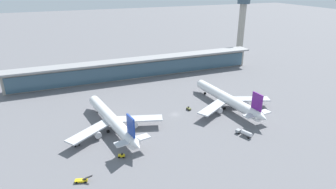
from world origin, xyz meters
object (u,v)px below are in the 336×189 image
airliner_left_stand (112,120)px  service_truck_mid_apron_yellow (122,156)px  airliner_centre_stand (228,99)px  service_truck_by_tail_yellow (82,180)px  service_truck_near_nose_grey (77,144)px  control_tower (242,21)px  service_truck_on_taxiway_olive (189,109)px  service_truck_under_wing_grey (245,133)px

airliner_left_stand → service_truck_mid_apron_yellow: (-1.61, -25.93, -4.71)m
airliner_centre_stand → service_truck_by_tail_yellow: 97.11m
service_truck_near_nose_grey → service_truck_mid_apron_yellow: 24.33m
service_truck_mid_apron_yellow → control_tower: control_tower is taller
service_truck_mid_apron_yellow → service_truck_on_taxiway_olive: size_ratio=1.04×
service_truck_on_taxiway_olive → control_tower: control_tower is taller
service_truck_under_wing_grey → service_truck_on_taxiway_olive: service_truck_under_wing_grey is taller
airliner_centre_stand → service_truck_on_taxiway_olive: (-23.03, 5.56, -4.71)m
service_truck_near_nose_grey → service_truck_mid_apron_yellow: same height
service_truck_near_nose_grey → service_truck_on_taxiway_olive: 67.67m
service_truck_near_nose_grey → service_truck_under_wing_grey: size_ratio=0.37×
airliner_left_stand → service_truck_by_tail_yellow: airliner_left_stand is taller
service_truck_mid_apron_yellow → airliner_centre_stand: bearing=20.8°
service_truck_near_nose_grey → control_tower: control_tower is taller
airliner_centre_stand → control_tower: size_ratio=1.07×
service_truck_on_taxiway_olive → airliner_centre_stand: bearing=-13.6°
service_truck_mid_apron_yellow → control_tower: size_ratio=0.05×
service_truck_near_nose_grey → service_truck_on_taxiway_olive: bearing=13.4°
control_tower → airliner_centre_stand: bearing=-127.9°
airliner_centre_stand → service_truck_on_taxiway_olive: bearing=166.4°
service_truck_under_wing_grey → control_tower: size_ratio=0.14×
control_tower → service_truck_under_wing_grey: bearing=-123.8°
airliner_centre_stand → service_truck_on_taxiway_olive: size_ratio=20.86×
service_truck_by_tail_yellow → service_truck_on_taxiway_olive: service_truck_by_tail_yellow is taller
control_tower → service_truck_near_nose_grey: bearing=-146.2°
airliner_centre_stand → service_truck_near_nose_grey: size_ratio=20.49×
airliner_centre_stand → service_truck_near_nose_grey: 89.55m
airliner_left_stand → service_truck_on_taxiway_olive: bearing=8.2°
airliner_left_stand → airliner_centre_stand: bearing=1.0°
airliner_left_stand → service_truck_mid_apron_yellow: bearing=-93.5°
service_truck_under_wing_grey → service_truck_by_tail_yellow: 79.41m
service_truck_by_tail_yellow → airliner_left_stand: bearing=61.5°
service_truck_near_nose_grey → service_truck_by_tail_yellow: bearing=-91.3°
airliner_centre_stand → service_truck_near_nose_grey: (-88.85, -10.15, -4.71)m
service_truck_by_tail_yellow → service_truck_on_taxiway_olive: 79.15m
airliner_centre_stand → service_truck_under_wing_grey: 33.71m
service_truck_by_tail_yellow → service_truck_mid_apron_yellow: bearing=29.7°
service_truck_under_wing_grey → service_truck_by_tail_yellow: (-79.21, -5.56, -0.90)m
service_truck_by_tail_yellow → control_tower: 222.98m
service_truck_near_nose_grey → service_truck_on_taxiway_olive: size_ratio=1.02×
airliner_centre_stand → service_truck_under_wing_grey: airliner_centre_stand is taller
airliner_left_stand → airliner_centre_stand: same height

